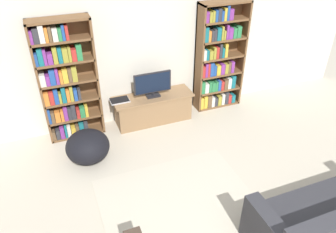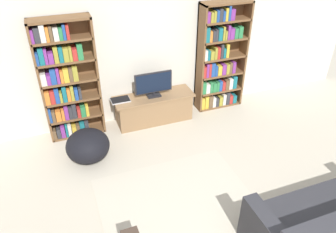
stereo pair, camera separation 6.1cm
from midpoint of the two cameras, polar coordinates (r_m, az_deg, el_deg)
The scene contains 8 objects.
wall_back at distance 5.70m, azimuth -4.71°, elevation 11.62°, with size 8.80×0.06×2.60m.
bookshelf_left at distance 5.48m, azimuth -17.06°, elevation 5.86°, with size 0.91×0.30×2.01m.
bookshelf_right at distance 6.21m, azimuth 9.14°, elevation 9.71°, with size 0.91×0.30×2.01m.
tv_stand at distance 5.95m, azimuth -2.18°, elevation 1.47°, with size 1.43×0.47×0.52m.
television at distance 5.69m, azimuth -2.24°, elevation 5.67°, with size 0.67×0.16×0.45m.
laptop at distance 5.71m, azimuth -8.00°, elevation 2.87°, with size 0.33×0.23×0.03m.
area_rug at distance 4.56m, azimuth 1.79°, elevation -14.39°, with size 2.03×1.55×0.02m.
beanbag_ottoman at distance 5.19m, azimuth -13.46°, elevation -4.98°, with size 0.67×0.67×0.50m, color black.
Camera 2 is at (-1.40, -0.90, 3.36)m, focal length 35.00 mm.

